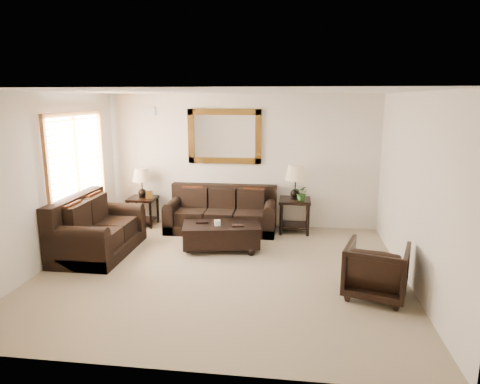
# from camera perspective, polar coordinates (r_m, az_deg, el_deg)

# --- Properties ---
(room) EXTENTS (5.51, 5.01, 2.71)m
(room) POSITION_cam_1_polar(r_m,az_deg,el_deg) (6.32, -2.62, 0.90)
(room) COLOR #85745B
(room) RESTS_ON ground
(window) EXTENTS (0.07, 1.96, 1.66)m
(window) POSITION_cam_1_polar(r_m,az_deg,el_deg) (8.02, -20.86, 4.01)
(window) COLOR white
(window) RESTS_ON room
(mirror) EXTENTS (1.50, 0.06, 1.10)m
(mirror) POSITION_cam_1_polar(r_m,az_deg,el_deg) (8.72, -2.10, 7.40)
(mirror) COLOR #482A0E
(mirror) RESTS_ON room
(air_vent) EXTENTS (0.25, 0.02, 0.18)m
(air_vent) POSITION_cam_1_polar(r_m,az_deg,el_deg) (9.08, -11.98, 10.51)
(air_vent) COLOR #999999
(air_vent) RESTS_ON room
(sofa) EXTENTS (2.16, 0.93, 0.88)m
(sofa) POSITION_cam_1_polar(r_m,az_deg,el_deg) (8.60, -2.45, -3.03)
(sofa) COLOR black
(sofa) RESTS_ON room
(loveseat) EXTENTS (1.05, 1.76, 0.99)m
(loveseat) POSITION_cam_1_polar(r_m,az_deg,el_deg) (7.74, -18.74, -5.13)
(loveseat) COLOR black
(loveseat) RESTS_ON room
(end_table_left) EXTENTS (0.55, 0.55, 1.21)m
(end_table_left) POSITION_cam_1_polar(r_m,az_deg,el_deg) (9.03, -12.91, 0.45)
(end_table_left) COLOR black
(end_table_left) RESTS_ON room
(end_table_right) EXTENTS (0.61, 0.61, 1.34)m
(end_table_right) POSITION_cam_1_polar(r_m,az_deg,el_deg) (8.43, 7.37, 0.44)
(end_table_right) COLOR black
(end_table_right) RESTS_ON room
(coffee_table) EXTENTS (1.45, 0.96, 0.57)m
(coffee_table) POSITION_cam_1_polar(r_m,az_deg,el_deg) (7.55, -2.49, -5.55)
(coffee_table) COLOR black
(coffee_table) RESTS_ON room
(armchair) EXTENTS (0.96, 0.93, 0.80)m
(armchair) POSITION_cam_1_polar(r_m,az_deg,el_deg) (6.06, 17.73, -9.57)
(armchair) COLOR black
(armchair) RESTS_ON floor
(potted_plant) EXTENTS (0.37, 0.39, 0.24)m
(potted_plant) POSITION_cam_1_polar(r_m,az_deg,el_deg) (8.35, 8.26, -0.36)
(potted_plant) COLOR #29571E
(potted_plant) RESTS_ON end_table_right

